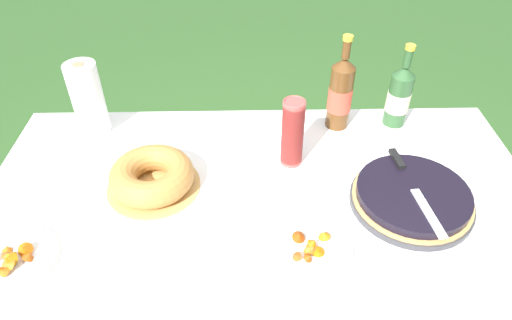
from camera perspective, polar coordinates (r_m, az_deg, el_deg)
The scene contains 12 objects.
ground_plane at distance 2.02m, azimuth 0.47°, elevation -19.17°, with size 16.00×16.00×0.00m, color #335B28.
garden_table at distance 1.49m, azimuth 0.61°, elevation -5.96°, with size 1.73×0.90×0.73m.
tablecloth at distance 1.45m, azimuth 0.62°, elevation -4.38°, with size 1.74×0.91×0.10m.
berry_tart at distance 1.46m, azimuth 18.93°, elevation -4.45°, with size 0.37×0.37×0.06m.
serving_knife at distance 1.45m, azimuth 18.78°, elevation -2.67°, with size 0.07×0.38×0.01m.
bundt_cake at distance 1.46m, azimuth -12.87°, elevation -1.99°, with size 0.29×0.29×0.09m.
cup_stack at distance 1.47m, azimuth 4.60°, elevation 3.37°, with size 0.07×0.07×0.24m.
cider_bottle_green at distance 1.74m, azimuth 17.45°, elevation 7.66°, with size 0.08×0.08×0.31m.
cider_bottle_amber at distance 1.67m, azimuth 10.51°, elevation 8.18°, with size 0.09×0.09×0.35m.
snack_plate_near at distance 1.40m, azimuth -28.07°, elevation -10.88°, with size 0.23×0.23×0.06m.
snack_plate_left at distance 1.27m, azimuth 7.14°, elevation -11.24°, with size 0.22×0.22×0.05m.
paper_towel_roll at distance 1.72m, azimuth -20.27°, elevation 7.17°, with size 0.11×0.11×0.27m.
Camera 1 is at (-0.04, -1.04, 1.73)m, focal length 32.00 mm.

